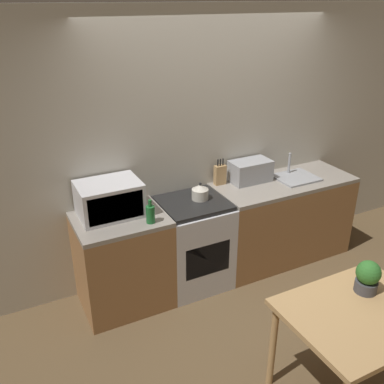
{
  "coord_description": "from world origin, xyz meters",
  "views": [
    {
      "loc": [
        -1.98,
        -2.38,
        2.65
      ],
      "look_at": [
        -0.42,
        0.71,
        1.05
      ],
      "focal_mm": 40.0,
      "sensor_mm": 36.0,
      "label": 1
    }
  ],
  "objects_px": {
    "kettle": "(200,192)",
    "dining_table": "(360,322)",
    "stove_range": "(193,243)",
    "toaster_oven": "(250,171)",
    "microwave": "(109,199)",
    "bottle": "(150,214)"
  },
  "relations": [
    {
      "from": "bottle",
      "to": "toaster_oven",
      "type": "bearing_deg",
      "value": 16.24
    },
    {
      "from": "stove_range",
      "to": "bottle",
      "type": "relative_size",
      "value": 4.27
    },
    {
      "from": "kettle",
      "to": "microwave",
      "type": "height_order",
      "value": "microwave"
    },
    {
      "from": "kettle",
      "to": "bottle",
      "type": "bearing_deg",
      "value": -159.73
    },
    {
      "from": "dining_table",
      "to": "toaster_oven",
      "type": "bearing_deg",
      "value": 78.94
    },
    {
      "from": "bottle",
      "to": "microwave",
      "type": "bearing_deg",
      "value": 132.27
    },
    {
      "from": "stove_range",
      "to": "bottle",
      "type": "bearing_deg",
      "value": -158.5
    },
    {
      "from": "kettle",
      "to": "bottle",
      "type": "distance_m",
      "value": 0.62
    },
    {
      "from": "bottle",
      "to": "toaster_oven",
      "type": "relative_size",
      "value": 0.5
    },
    {
      "from": "toaster_oven",
      "to": "dining_table",
      "type": "xyz_separation_m",
      "value": [
        -0.37,
        -1.88,
        -0.34
      ]
    },
    {
      "from": "microwave",
      "to": "toaster_oven",
      "type": "relative_size",
      "value": 1.28
    },
    {
      "from": "bottle",
      "to": "kettle",
      "type": "bearing_deg",
      "value": 20.27
    },
    {
      "from": "stove_range",
      "to": "bottle",
      "type": "distance_m",
      "value": 0.76
    },
    {
      "from": "kettle",
      "to": "microwave",
      "type": "relative_size",
      "value": 0.32
    },
    {
      "from": "kettle",
      "to": "toaster_oven",
      "type": "bearing_deg",
      "value": 12.54
    },
    {
      "from": "toaster_oven",
      "to": "dining_table",
      "type": "bearing_deg",
      "value": -101.06
    },
    {
      "from": "kettle",
      "to": "dining_table",
      "type": "bearing_deg",
      "value": -80.35
    },
    {
      "from": "microwave",
      "to": "bottle",
      "type": "bearing_deg",
      "value": -47.73
    },
    {
      "from": "stove_range",
      "to": "kettle",
      "type": "relative_size",
      "value": 5.31
    },
    {
      "from": "kettle",
      "to": "toaster_oven",
      "type": "relative_size",
      "value": 0.41
    },
    {
      "from": "kettle",
      "to": "dining_table",
      "type": "height_order",
      "value": "kettle"
    },
    {
      "from": "stove_range",
      "to": "dining_table",
      "type": "height_order",
      "value": "stove_range"
    }
  ]
}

